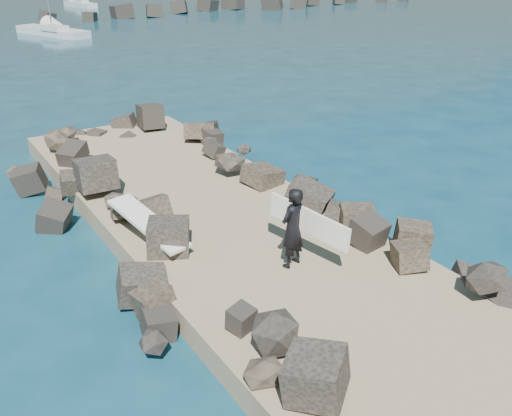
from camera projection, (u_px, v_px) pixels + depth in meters
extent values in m
plane|color=#0F384C|center=(236.00, 245.00, 15.51)|extent=(800.00, 800.00, 0.00)
cube|color=#8C7759|center=(278.00, 267.00, 13.85)|extent=(6.00, 26.00, 0.60)
cube|color=black|center=(159.00, 285.00, 12.74)|extent=(2.60, 22.00, 1.00)
cube|color=black|center=(355.00, 224.00, 15.56)|extent=(2.60, 22.00, 1.00)
cube|color=black|center=(253.00, 5.00, 74.54)|extent=(52.00, 4.00, 1.20)
cube|color=white|center=(149.00, 227.00, 14.17)|extent=(1.24, 2.73, 0.09)
imported|color=black|center=(292.00, 228.00, 12.97)|extent=(0.81, 0.66, 1.93)
cube|color=white|center=(308.00, 221.00, 13.16)|extent=(0.58, 2.36, 0.75)
cube|color=silver|center=(53.00, 32.00, 52.60)|extent=(4.90, 8.92, 0.80)
cube|color=silver|center=(55.00, 28.00, 51.63)|extent=(2.18, 2.80, 0.44)
cube|color=silver|center=(80.00, 5.00, 77.68)|extent=(2.71, 7.11, 0.80)
cube|color=silver|center=(82.00, 2.00, 76.84)|extent=(1.43, 2.11, 0.44)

